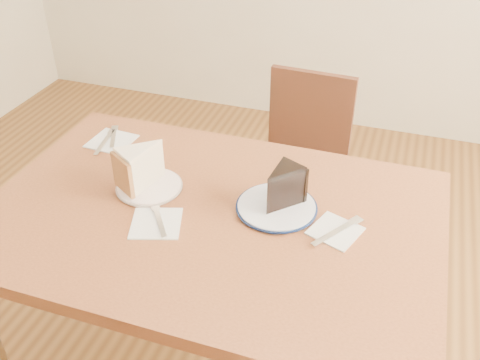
% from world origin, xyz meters
% --- Properties ---
extents(table, '(1.20, 0.80, 0.75)m').
position_xyz_m(table, '(0.00, 0.00, 0.65)').
color(table, '#572B17').
rests_on(table, ground).
extents(chair_far, '(0.42, 0.42, 0.81)m').
position_xyz_m(chair_far, '(0.08, 0.74, 0.45)').
color(chair_far, '#32180F').
rests_on(chair_far, ground).
extents(plate_cream, '(0.18, 0.18, 0.01)m').
position_xyz_m(plate_cream, '(-0.20, 0.05, 0.76)').
color(plate_cream, white).
rests_on(plate_cream, table).
extents(plate_navy, '(0.21, 0.21, 0.01)m').
position_xyz_m(plate_navy, '(0.16, 0.07, 0.76)').
color(plate_navy, white).
rests_on(plate_navy, table).
extents(carrot_cake, '(0.14, 0.16, 0.10)m').
position_xyz_m(carrot_cake, '(-0.22, 0.06, 0.81)').
color(carrot_cake, '#F7EACC').
rests_on(carrot_cake, plate_cream).
extents(chocolate_cake, '(0.12, 0.13, 0.10)m').
position_xyz_m(chocolate_cake, '(0.17, 0.07, 0.81)').
color(chocolate_cake, black).
rests_on(chocolate_cake, plate_navy).
extents(napkin_cream, '(0.16, 0.16, 0.00)m').
position_xyz_m(napkin_cream, '(-0.11, -0.09, 0.75)').
color(napkin_cream, white).
rests_on(napkin_cream, table).
extents(napkin_navy, '(0.14, 0.14, 0.00)m').
position_xyz_m(napkin_navy, '(0.33, 0.03, 0.75)').
color(napkin_navy, white).
rests_on(napkin_navy, table).
extents(napkin_spare, '(0.14, 0.14, 0.00)m').
position_xyz_m(napkin_spare, '(-0.43, 0.24, 0.75)').
color(napkin_spare, white).
rests_on(napkin_spare, table).
extents(fork_cream, '(0.09, 0.12, 0.00)m').
position_xyz_m(fork_cream, '(-0.11, -0.08, 0.76)').
color(fork_cream, silver).
rests_on(fork_cream, napkin_cream).
extents(knife_navy, '(0.11, 0.15, 0.00)m').
position_xyz_m(knife_navy, '(0.33, 0.02, 0.76)').
color(knife_navy, silver).
rests_on(knife_navy, napkin_navy).
extents(fork_spare, '(0.07, 0.13, 0.00)m').
position_xyz_m(fork_spare, '(-0.44, 0.26, 0.76)').
color(fork_spare, silver).
rests_on(fork_spare, napkin_spare).
extents(knife_spare, '(0.04, 0.16, 0.00)m').
position_xyz_m(knife_spare, '(-0.45, 0.22, 0.76)').
color(knife_spare, silver).
rests_on(knife_spare, napkin_spare).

